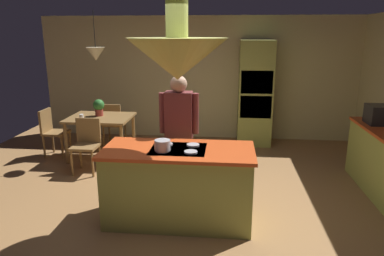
% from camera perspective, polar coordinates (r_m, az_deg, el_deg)
% --- Properties ---
extents(ground, '(8.16, 8.16, 0.00)m').
position_cam_1_polar(ground, '(4.69, -1.75, -13.14)').
color(ground, '#9E7042').
extents(wall_back, '(6.80, 0.10, 2.55)m').
position_cam_1_polar(wall_back, '(7.63, 1.58, 7.94)').
color(wall_back, beige).
rests_on(wall_back, ground).
extents(kitchen_island, '(1.77, 0.81, 0.93)m').
position_cam_1_polar(kitchen_island, '(4.31, -2.15, -9.02)').
color(kitchen_island, '#A0A84C').
rests_on(kitchen_island, ground).
extents(oven_tower, '(0.66, 0.62, 2.08)m').
position_cam_1_polar(oven_tower, '(7.26, 10.06, 5.46)').
color(oven_tower, '#A0A84C').
rests_on(oven_tower, ground).
extents(dining_table, '(1.10, 0.90, 0.76)m').
position_cam_1_polar(dining_table, '(6.59, -14.40, 0.92)').
color(dining_table, olive).
rests_on(dining_table, ground).
extents(person_at_island, '(0.53, 0.22, 1.68)m').
position_cam_1_polar(person_at_island, '(4.79, -2.09, -0.13)').
color(person_at_island, tan).
rests_on(person_at_island, ground).
extents(range_hood, '(1.10, 1.10, 1.00)m').
position_cam_1_polar(range_hood, '(3.95, -2.37, 11.33)').
color(range_hood, '#A0A84C').
extents(pendant_light_over_table, '(0.32, 0.32, 0.82)m').
position_cam_1_polar(pendant_light_over_table, '(6.42, -15.10, 11.37)').
color(pendant_light_over_table, beige).
extents(chair_facing_island, '(0.40, 0.40, 0.87)m').
position_cam_1_polar(chair_facing_island, '(6.03, -16.45, -2.08)').
color(chair_facing_island, olive).
rests_on(chair_facing_island, ground).
extents(chair_by_back_wall, '(0.40, 0.40, 0.87)m').
position_cam_1_polar(chair_by_back_wall, '(7.24, -12.54, 1.00)').
color(chair_by_back_wall, olive).
rests_on(chair_by_back_wall, ground).
extents(chair_at_corner, '(0.40, 0.40, 0.87)m').
position_cam_1_polar(chair_at_corner, '(7.00, -21.48, -0.18)').
color(chair_at_corner, olive).
rests_on(chair_at_corner, ground).
extents(potted_plant_on_table, '(0.20, 0.20, 0.30)m').
position_cam_1_polar(potted_plant_on_table, '(6.62, -14.66, 3.34)').
color(potted_plant_on_table, '#99382D').
rests_on(potted_plant_on_table, dining_table).
extents(cup_on_table, '(0.07, 0.07, 0.09)m').
position_cam_1_polar(cup_on_table, '(6.45, -17.23, 1.72)').
color(cup_on_table, white).
rests_on(cup_on_table, dining_table).
extents(microwave_on_counter, '(0.46, 0.36, 0.28)m').
position_cam_1_polar(microwave_on_counter, '(5.94, 28.30, 1.88)').
color(microwave_on_counter, '#232326').
rests_on(microwave_on_counter, counter_run_right).
extents(cooking_pot_on_cooktop, '(0.18, 0.18, 0.12)m').
position_cam_1_polar(cooking_pot_on_cooktop, '(4.03, -4.74, -2.75)').
color(cooking_pot_on_cooktop, '#B2B2B7').
rests_on(cooking_pot_on_cooktop, kitchen_island).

